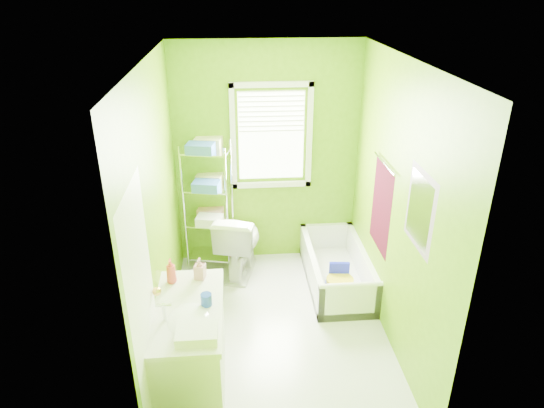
{
  "coord_description": "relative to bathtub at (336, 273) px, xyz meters",
  "views": [
    {
      "loc": [
        -0.37,
        -3.79,
        3.18
      ],
      "look_at": [
        -0.04,
        0.25,
        1.27
      ],
      "focal_mm": 32.0,
      "sensor_mm": 36.0,
      "label": 1
    }
  ],
  "objects": [
    {
      "name": "window",
      "position": [
        -0.68,
        0.68,
        1.47
      ],
      "size": [
        0.92,
        0.05,
        1.22
      ],
      "color": "white",
      "rests_on": "ground"
    },
    {
      "name": "vanity",
      "position": [
        -1.51,
        -1.4,
        0.29
      ],
      "size": [
        0.56,
        1.08,
        1.04
      ],
      "color": "silver",
      "rests_on": "ground"
    },
    {
      "name": "room_envelope",
      "position": [
        -0.73,
        -0.74,
        1.41
      ],
      "size": [
        2.14,
        2.94,
        2.62
      ],
      "color": "#598C06",
      "rests_on": "ground"
    },
    {
      "name": "right_wall_decor",
      "position": [
        0.31,
        -0.76,
        1.18
      ],
      "size": [
        0.04,
        1.48,
        1.17
      ],
      "color": "#3E0715",
      "rests_on": "ground"
    },
    {
      "name": "ground",
      "position": [
        -0.73,
        -0.74,
        -0.14
      ],
      "size": [
        2.9,
        2.9,
        0.0
      ],
      "primitive_type": "plane",
      "color": "silver",
      "rests_on": "ground"
    },
    {
      "name": "wire_shelf_unit",
      "position": [
        -1.4,
        0.53,
        0.81
      ],
      "size": [
        0.57,
        0.47,
        1.57
      ],
      "color": "silver",
      "rests_on": "ground"
    },
    {
      "name": "toilet",
      "position": [
        -1.08,
        0.35,
        0.26
      ],
      "size": [
        0.63,
        0.88,
        0.8
      ],
      "primitive_type": "imported",
      "rotation": [
        0.0,
        0.0,
        2.89
      ],
      "color": "white",
      "rests_on": "ground"
    },
    {
      "name": "door",
      "position": [
        -1.77,
        -1.74,
        0.86
      ],
      "size": [
        0.09,
        0.8,
        2.0
      ],
      "color": "white",
      "rests_on": "ground"
    },
    {
      "name": "bathtub",
      "position": [
        0.0,
        0.0,
        0.0
      ],
      "size": [
        0.64,
        1.37,
        0.44
      ],
      "color": "white",
      "rests_on": "ground"
    }
  ]
}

